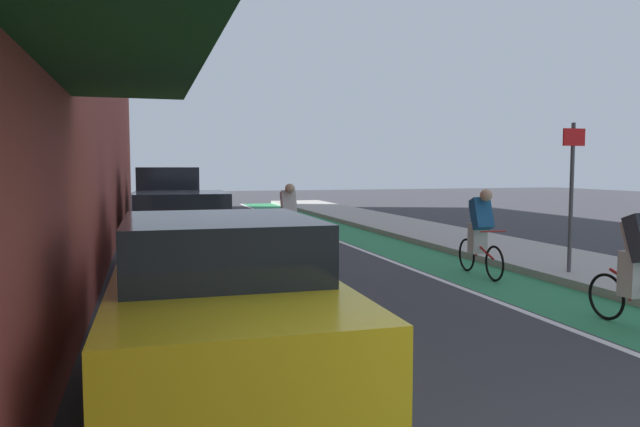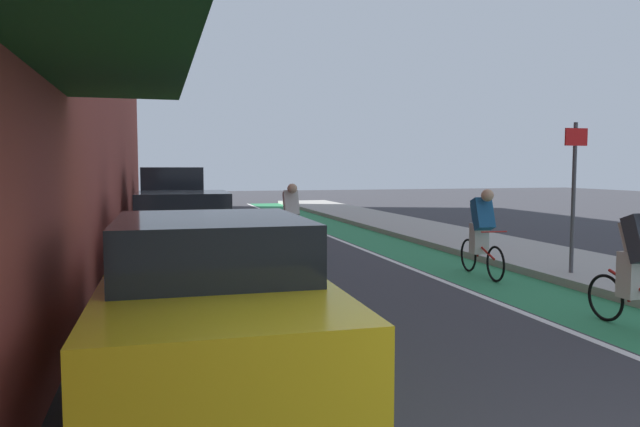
{
  "view_description": "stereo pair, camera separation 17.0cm",
  "coord_description": "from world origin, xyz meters",
  "px_view_note": "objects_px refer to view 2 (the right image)",
  "views": [
    {
      "loc": [
        -3.11,
        -1.03,
        1.97
      ],
      "look_at": [
        -0.29,
        8.48,
        1.2
      ],
      "focal_mm": 33.06,
      "sensor_mm": 36.0,
      "label": 1
    },
    {
      "loc": [
        -2.95,
        -1.08,
        1.97
      ],
      "look_at": [
        -0.29,
        8.48,
        1.2
      ],
      "focal_mm": 33.06,
      "sensor_mm": 36.0,
      "label": 2
    }
  ],
  "objects_px": {
    "parked_sedan_yellow_cab": "(210,295)",
    "parked_sedan_white": "(183,232)",
    "parked_sedan_black": "(168,197)",
    "street_sign_post": "(574,184)",
    "cyclist_trailing": "(291,220)",
    "cyclist_mid": "(481,230)",
    "parked_suv_silver": "(173,200)",
    "cyclist_lead": "(639,262)"
  },
  "relations": [
    {
      "from": "parked_suv_silver",
      "to": "street_sign_post",
      "type": "relative_size",
      "value": 1.7
    },
    {
      "from": "cyclist_lead",
      "to": "cyclist_trailing",
      "type": "height_order",
      "value": "cyclist_trailing"
    },
    {
      "from": "parked_suv_silver",
      "to": "parked_sedan_black",
      "type": "bearing_deg",
      "value": 89.98
    },
    {
      "from": "cyclist_lead",
      "to": "street_sign_post",
      "type": "relative_size",
      "value": 0.64
    },
    {
      "from": "parked_sedan_black",
      "to": "cyclist_mid",
      "type": "bearing_deg",
      "value": -71.27
    },
    {
      "from": "parked_suv_silver",
      "to": "cyclist_mid",
      "type": "xyz_separation_m",
      "value": [
        5.19,
        -8.39,
        -0.17
      ]
    },
    {
      "from": "parked_sedan_white",
      "to": "street_sign_post",
      "type": "height_order",
      "value": "street_sign_post"
    },
    {
      "from": "parked_sedan_yellow_cab",
      "to": "street_sign_post",
      "type": "xyz_separation_m",
      "value": [
        6.51,
        3.13,
        0.91
      ]
    },
    {
      "from": "cyclist_mid",
      "to": "street_sign_post",
      "type": "relative_size",
      "value": 0.64
    },
    {
      "from": "parked_sedan_white",
      "to": "parked_suv_silver",
      "type": "height_order",
      "value": "parked_suv_silver"
    },
    {
      "from": "cyclist_mid",
      "to": "cyclist_trailing",
      "type": "height_order",
      "value": "cyclist_trailing"
    },
    {
      "from": "parked_sedan_white",
      "to": "street_sign_post",
      "type": "distance_m",
      "value": 7.02
    },
    {
      "from": "parked_sedan_white",
      "to": "cyclist_lead",
      "type": "relative_size",
      "value": 2.69
    },
    {
      "from": "cyclist_trailing",
      "to": "street_sign_post",
      "type": "bearing_deg",
      "value": -45.85
    },
    {
      "from": "parked_sedan_white",
      "to": "parked_suv_silver",
      "type": "relative_size",
      "value": 1.01
    },
    {
      "from": "parked_sedan_yellow_cab",
      "to": "parked_sedan_black",
      "type": "relative_size",
      "value": 0.99
    },
    {
      "from": "parked_sedan_yellow_cab",
      "to": "parked_suv_silver",
      "type": "bearing_deg",
      "value": 90.01
    },
    {
      "from": "parked_sedan_black",
      "to": "cyclist_trailing",
      "type": "xyz_separation_m",
      "value": [
        2.43,
        -11.89,
        0.02
      ]
    },
    {
      "from": "parked_sedan_white",
      "to": "cyclist_lead",
      "type": "xyz_separation_m",
      "value": [
        5.09,
        -5.42,
        0.06
      ]
    },
    {
      "from": "parked_suv_silver",
      "to": "cyclist_lead",
      "type": "distance_m",
      "value": 13.14
    },
    {
      "from": "parked_sedan_black",
      "to": "street_sign_post",
      "type": "height_order",
      "value": "street_sign_post"
    },
    {
      "from": "parked_sedan_yellow_cab",
      "to": "cyclist_mid",
      "type": "distance_m",
      "value": 6.5
    },
    {
      "from": "parked_sedan_black",
      "to": "cyclist_lead",
      "type": "bearing_deg",
      "value": -75.04
    },
    {
      "from": "parked_sedan_white",
      "to": "cyclist_lead",
      "type": "bearing_deg",
      "value": -46.84
    },
    {
      "from": "parked_sedan_yellow_cab",
      "to": "parked_sedan_white",
      "type": "distance_m",
      "value": 5.62
    },
    {
      "from": "parked_sedan_yellow_cab",
      "to": "cyclist_mid",
      "type": "relative_size",
      "value": 2.82
    },
    {
      "from": "parked_sedan_yellow_cab",
      "to": "cyclist_lead",
      "type": "bearing_deg",
      "value": 2.17
    },
    {
      "from": "parked_sedan_yellow_cab",
      "to": "parked_sedan_white",
      "type": "bearing_deg",
      "value": 90.01
    },
    {
      "from": "cyclist_lead",
      "to": "street_sign_post",
      "type": "bearing_deg",
      "value": 64.23
    },
    {
      "from": "parked_sedan_white",
      "to": "cyclist_mid",
      "type": "distance_m",
      "value": 5.46
    },
    {
      "from": "parked_sedan_yellow_cab",
      "to": "cyclist_trailing",
      "type": "distance_m",
      "value": 7.72
    },
    {
      "from": "cyclist_lead",
      "to": "parked_sedan_black",
      "type": "bearing_deg",
      "value": 104.96
    },
    {
      "from": "cyclist_trailing",
      "to": "parked_sedan_yellow_cab",
      "type": "bearing_deg",
      "value": -108.31
    },
    {
      "from": "cyclist_mid",
      "to": "street_sign_post",
      "type": "bearing_deg",
      "value": -30.72
    },
    {
      "from": "parked_sedan_yellow_cab",
      "to": "parked_suv_silver",
      "type": "distance_m",
      "value": 12.31
    },
    {
      "from": "cyclist_trailing",
      "to": "cyclist_lead",
      "type": "bearing_deg",
      "value": -69.57
    },
    {
      "from": "cyclist_trailing",
      "to": "parked_suv_silver",
      "type": "bearing_deg",
      "value": 116.03
    },
    {
      "from": "parked_suv_silver",
      "to": "parked_sedan_black",
      "type": "distance_m",
      "value": 6.92
    },
    {
      "from": "cyclist_mid",
      "to": "parked_sedan_black",
      "type": "bearing_deg",
      "value": 108.73
    },
    {
      "from": "parked_sedan_white",
      "to": "cyclist_mid",
      "type": "bearing_deg",
      "value": -18.17
    },
    {
      "from": "cyclist_trailing",
      "to": "street_sign_post",
      "type": "height_order",
      "value": "street_sign_post"
    },
    {
      "from": "parked_suv_silver",
      "to": "street_sign_post",
      "type": "height_order",
      "value": "street_sign_post"
    }
  ]
}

